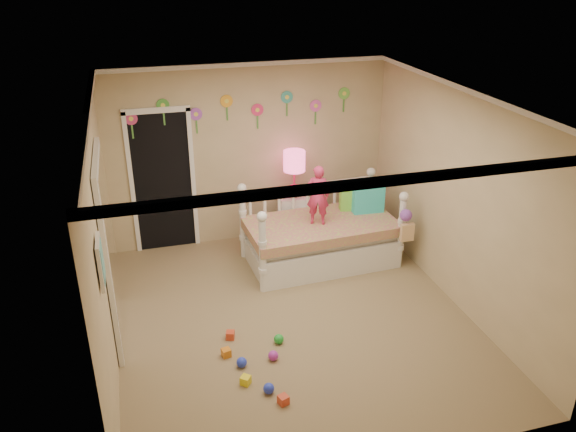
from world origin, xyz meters
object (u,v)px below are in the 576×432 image
object	(u,v)px
child	(318,195)
daybed	(321,225)
table_lamp	(294,167)
nightstand	(294,218)

from	to	relation	value
child	daybed	bearing A→B (deg)	-121.58
child	table_lamp	xyz separation A→B (m)	(-0.10, 0.77, 0.14)
daybed	table_lamp	size ratio (longest dim) A/B	2.98
child	nightstand	world-z (taller)	child
child	nightstand	size ratio (longest dim) A/B	1.16
nightstand	table_lamp	world-z (taller)	table_lamp
daybed	child	xyz separation A→B (m)	(-0.07, -0.05, 0.47)
child	nightstand	xyz separation A→B (m)	(-0.10, 0.77, -0.67)
daybed	nightstand	distance (m)	0.77
daybed	nightstand	size ratio (longest dim) A/B	2.88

